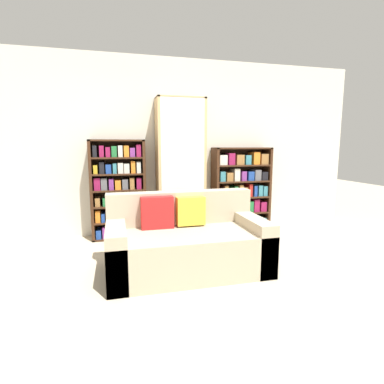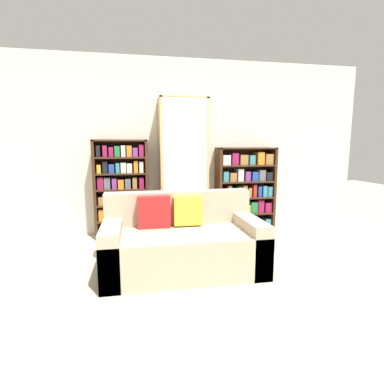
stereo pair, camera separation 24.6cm
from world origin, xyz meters
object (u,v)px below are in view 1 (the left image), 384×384
(bookshelf_left, at_px, (119,191))
(wine_bottle, at_px, (227,230))
(couch, at_px, (186,243))
(bookshelf_right, at_px, (241,190))
(display_cabinet, at_px, (180,168))

(bookshelf_left, distance_m, wine_bottle, 1.70)
(couch, height_order, wine_bottle, couch)
(bookshelf_right, distance_m, wine_bottle, 0.84)
(bookshelf_right, bearing_deg, display_cabinet, -179.14)
(bookshelf_left, xyz_separation_m, wine_bottle, (1.52, -0.51, -0.56))
(couch, relative_size, wine_bottle, 4.60)
(couch, xyz_separation_m, bookshelf_right, (1.26, 1.40, 0.36))
(bookshelf_left, height_order, bookshelf_right, bookshelf_left)
(wine_bottle, bearing_deg, couch, -132.91)
(couch, xyz_separation_m, wine_bottle, (0.82, 0.89, -0.15))
(bookshelf_right, height_order, wine_bottle, bookshelf_right)
(couch, xyz_separation_m, bookshelf_left, (-0.70, 1.40, 0.41))
(wine_bottle, bearing_deg, display_cabinet, 139.56)
(couch, distance_m, bookshelf_left, 1.62)
(bookshelf_left, height_order, display_cabinet, display_cabinet)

